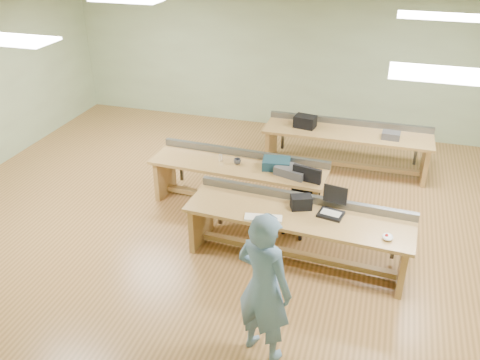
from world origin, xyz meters
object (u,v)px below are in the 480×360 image
(workbench_front, at_px, (298,225))
(workbench_mid, at_px, (239,175))
(task_chair, at_px, (300,209))
(parts_bin_grey, at_px, (292,171))
(camera_bag, at_px, (301,202))
(mug, at_px, (237,161))
(parts_bin_teal, at_px, (276,164))
(workbench_back, at_px, (347,141))
(drinks_can, at_px, (221,158))
(person, at_px, (264,287))
(laptop_base, at_px, (331,214))

(workbench_front, bearing_deg, workbench_mid, 138.50)
(task_chair, xyz_separation_m, parts_bin_grey, (-0.22, 0.31, 0.45))
(camera_bag, distance_m, mug, 1.60)
(workbench_mid, height_order, parts_bin_teal, parts_bin_teal)
(workbench_front, xyz_separation_m, workbench_mid, (-1.19, 1.18, -0.00))
(workbench_back, xyz_separation_m, drinks_can, (-1.82, -1.83, 0.25))
(parts_bin_teal, bearing_deg, parts_bin_grey, -29.08)
(camera_bag, bearing_deg, workbench_back, 61.61)
(task_chair, distance_m, parts_bin_teal, 0.82)
(workbench_mid, height_order, camera_bag, camera_bag)
(mug, bearing_deg, workbench_mid, 36.85)
(camera_bag, relative_size, task_chair, 0.28)
(camera_bag, distance_m, parts_bin_teal, 1.23)
(workbench_front, distance_m, drinks_can, 1.93)
(task_chair, distance_m, parts_bin_grey, 0.59)
(workbench_back, bearing_deg, mug, -130.07)
(person, bearing_deg, parts_bin_grey, -63.11)
(workbench_mid, xyz_separation_m, drinks_can, (-0.31, 0.01, 0.25))
(person, relative_size, parts_bin_teal, 4.23)
(task_chair, relative_size, drinks_can, 8.96)
(person, xyz_separation_m, drinks_can, (-1.47, 2.95, -0.09))
(workbench_front, relative_size, parts_bin_teal, 7.26)
(workbench_mid, relative_size, parts_bin_grey, 5.92)
(parts_bin_grey, xyz_separation_m, drinks_can, (-1.19, 0.14, -0.01))
(parts_bin_grey, bearing_deg, drinks_can, 173.25)
(drinks_can, bearing_deg, mug, -5.35)
(camera_bag, bearing_deg, workbench_mid, 116.66)
(workbench_front, bearing_deg, parts_bin_teal, 119.12)
(mug, bearing_deg, parts_bin_teal, 3.79)
(workbench_front, xyz_separation_m, camera_bag, (0.01, 0.13, 0.28))
(parts_bin_grey, bearing_deg, mug, 172.81)
(workbench_front, bearing_deg, drinks_can, 144.70)
(workbench_back, height_order, person, person)
(workbench_mid, xyz_separation_m, camera_bag, (1.20, -1.05, 0.29))
(task_chair, xyz_separation_m, parts_bin_teal, (-0.50, 0.46, 0.46))
(workbench_front, xyz_separation_m, task_chair, (-0.09, 0.74, -0.20))
(workbench_back, bearing_deg, task_chair, -100.76)
(parts_bin_teal, distance_m, parts_bin_grey, 0.32)
(camera_bag, xyz_separation_m, parts_bin_teal, (-0.59, 1.08, -0.02))
(parts_bin_teal, bearing_deg, workbench_back, 63.34)
(workbench_front, distance_m, mug, 1.70)
(drinks_can, bearing_deg, person, -63.49)
(workbench_back, xyz_separation_m, laptop_base, (0.10, -2.96, 0.21))
(drinks_can, bearing_deg, workbench_mid, -2.29)
(workbench_back, height_order, mug, workbench_back)
(camera_bag, distance_m, parts_bin_grey, 0.97)
(person, bearing_deg, camera_bag, -69.85)
(workbench_front, relative_size, drinks_can, 27.95)
(drinks_can, bearing_deg, workbench_front, -38.38)
(laptop_base, distance_m, parts_bin_teal, 1.52)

